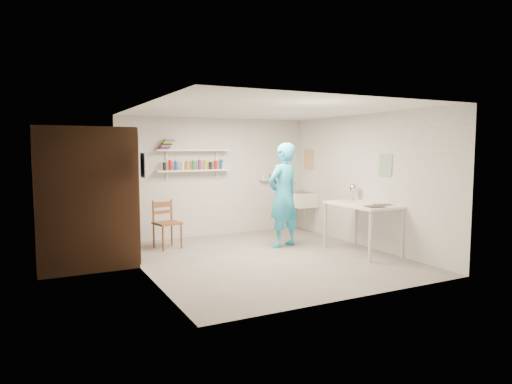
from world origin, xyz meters
name	(u,v)px	position (x,y,z in m)	size (l,w,h in m)	color
floor	(267,258)	(0.00, 0.00, -0.01)	(4.00, 4.50, 0.02)	slate
ceiling	(267,109)	(0.00, 0.00, 2.41)	(4.00, 4.50, 0.02)	silver
wall_back	(215,177)	(0.00, 2.26, 1.20)	(4.00, 0.02, 2.40)	silver
wall_front	(359,199)	(0.00, -2.26, 1.20)	(4.00, 0.02, 2.40)	silver
wall_left	(142,190)	(-2.01, 0.00, 1.20)	(0.02, 4.50, 2.40)	silver
wall_right	(365,181)	(2.01, 0.00, 1.20)	(0.02, 4.50, 2.40)	silver
doorway_recess	(129,197)	(-1.99, 1.05, 1.00)	(0.02, 0.90, 2.00)	black
corridor_box	(83,196)	(-2.70, 1.05, 1.05)	(1.40, 1.50, 2.10)	brown
door_lintel	(129,132)	(-1.97, 1.05, 2.05)	(0.06, 1.05, 0.10)	brown
door_jamb_near	(137,200)	(-1.97, 0.55, 1.00)	(0.06, 0.10, 2.00)	brown
door_jamb_far	(124,194)	(-1.97, 1.55, 1.00)	(0.06, 0.10, 2.00)	brown
shelf_lower	(194,170)	(-0.50, 2.13, 1.35)	(1.50, 0.22, 0.03)	white
shelf_upper	(194,150)	(-0.50, 2.13, 1.75)	(1.50, 0.22, 0.03)	white
ledge_shelf	(274,179)	(1.35, 2.17, 1.12)	(0.70, 0.14, 0.03)	white
poster_left	(143,165)	(-1.99, 0.05, 1.55)	(0.01, 0.28, 0.36)	#334C7F
poster_right_a	(309,159)	(1.99, 1.80, 1.55)	(0.01, 0.34, 0.42)	#995933
poster_right_b	(386,165)	(1.99, -0.55, 1.50)	(0.01, 0.30, 0.38)	#3F724C
belfast_sink	(301,199)	(1.75, 1.70, 0.70)	(0.48, 0.60, 0.30)	white
man	(283,195)	(0.68, 0.64, 0.94)	(0.69, 0.45, 1.89)	#2AA9D4
wall_clock	(281,177)	(0.74, 0.85, 1.26)	(0.34, 0.34, 0.04)	beige
wooden_chair	(167,223)	(-1.25, 1.44, 0.45)	(0.42, 0.40, 0.91)	brown
work_table	(362,228)	(1.64, -0.40, 0.42)	(0.76, 1.27, 0.85)	white
desk_lamp	(354,188)	(1.85, 0.11, 1.07)	(0.16, 0.16, 0.16)	silver
spray_cans	(194,165)	(-0.50, 2.13, 1.45)	(1.34, 0.06, 0.17)	black
book_stack	(167,144)	(-1.04, 2.13, 1.86)	(0.30, 0.14, 0.20)	red
ledge_pots	(274,176)	(1.35, 2.17, 1.18)	(0.48, 0.07, 0.09)	silver
papers	(363,203)	(1.64, -0.40, 0.86)	(0.30, 0.22, 0.02)	silver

